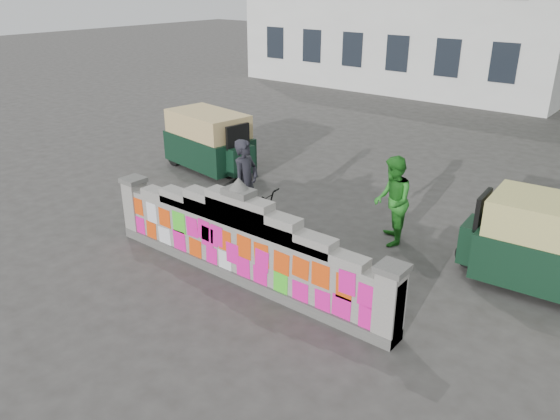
{
  "coord_description": "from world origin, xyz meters",
  "views": [
    {
      "loc": [
        6.09,
        -6.46,
        5.17
      ],
      "look_at": [
        0.12,
        1.0,
        1.1
      ],
      "focal_mm": 35.0,
      "sensor_mm": 36.0,
      "label": 1
    }
  ],
  "objects_px": {
    "rickshaw_left": "(210,141)",
    "cyclist_rider": "(246,195)",
    "cyclist_bike": "(247,212)",
    "rickshaw_right": "(553,245)",
    "pedestrian": "(392,201)"
  },
  "relations": [
    {
      "from": "rickshaw_left",
      "to": "cyclist_rider",
      "type": "bearing_deg",
      "value": -26.86
    },
    {
      "from": "pedestrian",
      "to": "rickshaw_right",
      "type": "bearing_deg",
      "value": 60.12
    },
    {
      "from": "rickshaw_left",
      "to": "cyclist_bike",
      "type": "bearing_deg",
      "value": -26.86
    },
    {
      "from": "rickshaw_right",
      "to": "rickshaw_left",
      "type": "bearing_deg",
      "value": -9.85
    },
    {
      "from": "cyclist_bike",
      "to": "rickshaw_left",
      "type": "relative_size",
      "value": 0.69
    },
    {
      "from": "cyclist_rider",
      "to": "pedestrian",
      "type": "relative_size",
      "value": 1.01
    },
    {
      "from": "cyclist_bike",
      "to": "rickshaw_left",
      "type": "distance_m",
      "value": 4.69
    },
    {
      "from": "cyclist_rider",
      "to": "rickshaw_left",
      "type": "relative_size",
      "value": 0.61
    },
    {
      "from": "cyclist_bike",
      "to": "rickshaw_left",
      "type": "bearing_deg",
      "value": 48.39
    },
    {
      "from": "cyclist_rider",
      "to": "rickshaw_left",
      "type": "distance_m",
      "value": 4.68
    },
    {
      "from": "cyclist_bike",
      "to": "rickshaw_right",
      "type": "bearing_deg",
      "value": -79.1
    },
    {
      "from": "cyclist_bike",
      "to": "rickshaw_right",
      "type": "xyz_separation_m",
      "value": [
        5.65,
        1.75,
        0.3
      ]
    },
    {
      "from": "cyclist_bike",
      "to": "cyclist_rider",
      "type": "height_order",
      "value": "cyclist_rider"
    },
    {
      "from": "cyclist_bike",
      "to": "cyclist_rider",
      "type": "distance_m",
      "value": 0.39
    },
    {
      "from": "rickshaw_left",
      "to": "rickshaw_right",
      "type": "height_order",
      "value": "rickshaw_left"
    }
  ]
}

